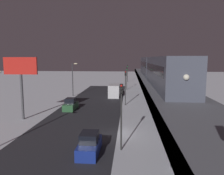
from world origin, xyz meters
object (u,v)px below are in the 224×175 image
at_px(box_truck, 114,90).
at_px(subway_train, 156,68).
at_px(sedan_green, 71,105).
at_px(traffic_light_distant, 128,71).
at_px(sedan_blue, 89,145).
at_px(traffic_light_near, 121,107).
at_px(traffic_light_mid, 125,83).
at_px(commercial_billboard, 21,72).
at_px(traffic_light_far, 127,75).

bearing_deg(box_truck, subway_train, 115.95).
height_order(sedan_green, traffic_light_distant, traffic_light_distant).
bearing_deg(sedan_blue, subway_train, 63.31).
relative_size(box_truck, traffic_light_near, 1.16).
bearing_deg(traffic_light_mid, commercial_billboard, 36.53).
relative_size(sedan_green, traffic_light_far, 0.63).
bearing_deg(sedan_blue, traffic_light_far, 85.99).
xyz_separation_m(sedan_blue, traffic_light_mid, (-2.90, -21.17, 3.40)).
distance_m(traffic_light_mid, traffic_light_far, 20.23).
xyz_separation_m(sedan_green, traffic_light_mid, (-9.30, -4.27, 3.40)).
distance_m(box_truck, traffic_light_near, 30.18).
height_order(sedan_blue, traffic_light_near, traffic_light_near).
bearing_deg(traffic_light_near, traffic_light_far, -90.00).
bearing_deg(subway_train, commercial_billboard, 14.37).
xyz_separation_m(subway_train, traffic_light_mid, (4.83, -5.79, -3.11)).
xyz_separation_m(subway_train, traffic_light_far, (4.83, -26.03, -3.11)).
relative_size(sedan_blue, traffic_light_far, 0.65).
bearing_deg(box_truck, traffic_light_distant, -95.01).
height_order(traffic_light_near, traffic_light_far, same).
bearing_deg(traffic_light_near, sedan_green, -59.78).
distance_m(subway_train, box_truck, 18.22).
bearing_deg(box_truck, commercial_billboard, 59.97).
bearing_deg(sedan_green, subway_train, 173.84).
xyz_separation_m(traffic_light_near, traffic_light_far, (0.00, -40.47, 0.00)).
bearing_deg(box_truck, sedan_green, 64.69).
distance_m(sedan_blue, traffic_light_mid, 21.64).
xyz_separation_m(traffic_light_near, traffic_light_distant, (0.00, -60.70, 0.00)).
bearing_deg(traffic_light_distant, sedan_green, 78.26).
xyz_separation_m(box_truck, traffic_light_near, (-2.70, 29.92, 2.85)).
bearing_deg(traffic_light_mid, traffic_light_far, -90.00).
distance_m(sedan_green, traffic_light_mid, 10.78).
relative_size(sedan_green, traffic_light_near, 0.63).
bearing_deg(traffic_light_far, traffic_light_distant, -90.00).
bearing_deg(traffic_light_near, commercial_billboard, -33.16).
height_order(box_truck, traffic_light_far, traffic_light_far).
height_order(sedan_green, traffic_light_near, traffic_light_near).
height_order(box_truck, traffic_light_mid, traffic_light_mid).
xyz_separation_m(box_truck, traffic_light_distant, (-2.70, -30.78, 2.85)).
height_order(subway_train, traffic_light_distant, subway_train).
relative_size(subway_train, traffic_light_distant, 5.76).
bearing_deg(traffic_light_far, box_truck, 75.64).
bearing_deg(subway_train, traffic_light_far, -79.48).
xyz_separation_m(sedan_green, sedan_blue, (-6.40, 16.91, 0.00)).
bearing_deg(traffic_light_distant, subway_train, 95.96).
distance_m(traffic_light_near, commercial_billboard, 17.54).
bearing_deg(traffic_light_mid, traffic_light_near, 90.00).
height_order(subway_train, box_truck, subway_train).
relative_size(traffic_light_near, traffic_light_distant, 1.00).
xyz_separation_m(traffic_light_near, commercial_billboard, (14.51, -9.48, 2.63)).
height_order(sedan_green, sedan_blue, same).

